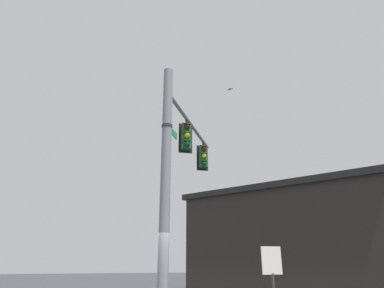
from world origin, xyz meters
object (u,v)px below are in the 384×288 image
Objects in this scene: traffic_light_mid_inner at (203,157)px; street_name_sign at (169,129)px; historical_marker at (272,273)px; bird_flying at (230,89)px; traffic_light_nearest_pole at (186,136)px.

traffic_light_mid_inner reaches higher than street_name_sign.
traffic_light_mid_inner is 0.62× the size of historical_marker.
street_name_sign is 3.44× the size of bird_flying.
historical_marker is (-2.01, 2.43, -4.88)m from traffic_light_nearest_pole.
traffic_light_nearest_pole is 5.81m from historical_marker.
traffic_light_mid_inner reaches higher than historical_marker.
street_name_sign reaches higher than historical_marker.
traffic_light_nearest_pole is 1.00× the size of traffic_light_mid_inner.
traffic_light_mid_inner is 4.25× the size of bird_flying.
bird_flying is at bearing -131.66° from traffic_light_nearest_pole.
traffic_light_mid_inner is at bearing 31.95° from bird_flying.
traffic_light_nearest_pole is 0.62× the size of historical_marker.
historical_marker is at bearing 98.24° from traffic_light_mid_inner.
bird_flying is at bearing -148.05° from traffic_light_mid_inner.
historical_marker is at bearing 78.77° from bird_flying.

